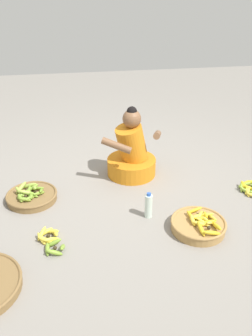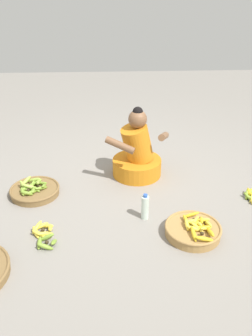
# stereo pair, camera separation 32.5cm
# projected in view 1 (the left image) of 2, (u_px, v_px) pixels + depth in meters

# --- Properties ---
(ground_plane) EXTENTS (10.00, 10.00, 0.00)m
(ground_plane) POSITION_uv_depth(u_px,v_px,m) (123.00, 189.00, 3.60)
(ground_plane) COLOR gray
(vendor_woman_front) EXTENTS (0.69, 0.54, 0.76)m
(vendor_woman_front) POSITION_uv_depth(u_px,v_px,m) (132.00, 154.00, 3.76)
(vendor_woman_front) COLOR orange
(vendor_woman_front) RESTS_ON ground
(banana_basket_back_center) EXTENTS (0.47, 0.47, 0.15)m
(banana_basket_back_center) POSITION_uv_depth(u_px,v_px,m) (199.00, 225.00, 3.00)
(banana_basket_back_center) COLOR #A87F47
(banana_basket_back_center) RESTS_ON ground
(banana_basket_back_right) EXTENTS (0.48, 0.48, 0.16)m
(banana_basket_back_right) POSITION_uv_depth(u_px,v_px,m) (31.00, 196.00, 3.40)
(banana_basket_back_right) COLOR brown
(banana_basket_back_right) RESTS_ON ground
(loose_bananas_near_bicycle) EXTENTS (0.23, 0.30, 0.09)m
(loose_bananas_near_bicycle) POSITION_uv_depth(u_px,v_px,m) (250.00, 188.00, 3.56)
(loose_bananas_near_bicycle) COLOR gold
(loose_bananas_near_bicycle) RESTS_ON ground
(loose_bananas_front_left) EXTENTS (0.24, 0.34, 0.09)m
(loose_bananas_front_left) POSITION_uv_depth(u_px,v_px,m) (50.00, 240.00, 2.86)
(loose_bananas_front_left) COLOR yellow
(loose_bananas_front_left) RESTS_ON ground
(water_bottle) EXTENTS (0.07, 0.07, 0.25)m
(water_bottle) POSITION_uv_depth(u_px,v_px,m) (148.00, 206.00, 3.13)
(water_bottle) COLOR silver
(water_bottle) RESTS_ON ground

